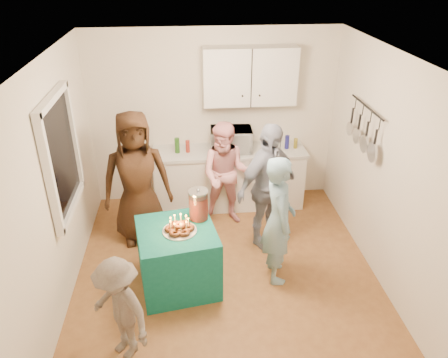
{
  "coord_description": "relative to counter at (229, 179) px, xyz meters",
  "views": [
    {
      "loc": [
        -0.41,
        -4.1,
        3.51
      ],
      "look_at": [
        0.0,
        0.35,
        1.15
      ],
      "focal_mm": 35.0,
      "sensor_mm": 36.0,
      "label": 1
    }
  ],
  "objects": [
    {
      "name": "floor",
      "position": [
        -0.2,
        -1.7,
        -0.43
      ],
      "size": [
        4.0,
        4.0,
        0.0
      ],
      "primitive_type": "plane",
      "color": "brown",
      "rests_on": "ground"
    },
    {
      "name": "ceiling",
      "position": [
        -0.2,
        -1.7,
        2.17
      ],
      "size": [
        4.0,
        4.0,
        0.0
      ],
      "primitive_type": "plane",
      "color": "white",
      "rests_on": "floor"
    },
    {
      "name": "back_wall",
      "position": [
        -0.2,
        0.3,
        0.87
      ],
      "size": [
        3.6,
        3.6,
        0.0
      ],
      "primitive_type": "plane",
      "color": "silver",
      "rests_on": "floor"
    },
    {
      "name": "left_wall",
      "position": [
        -2.0,
        -1.7,
        0.87
      ],
      "size": [
        4.0,
        4.0,
        0.0
      ],
      "primitive_type": "plane",
      "color": "silver",
      "rests_on": "floor"
    },
    {
      "name": "right_wall",
      "position": [
        1.6,
        -1.7,
        0.87
      ],
      "size": [
        4.0,
        4.0,
        0.0
      ],
      "primitive_type": "plane",
      "color": "silver",
      "rests_on": "floor"
    },
    {
      "name": "window_night",
      "position": [
        -1.97,
        -1.4,
        1.12
      ],
      "size": [
        0.04,
        1.0,
        1.2
      ],
      "primitive_type": "cube",
      "color": "black",
      "rests_on": "left_wall"
    },
    {
      "name": "counter",
      "position": [
        0.0,
        0.0,
        0.0
      ],
      "size": [
        2.2,
        0.58,
        0.86
      ],
      "primitive_type": "cube",
      "color": "white",
      "rests_on": "floor"
    },
    {
      "name": "countertop",
      "position": [
        0.0,
        -0.0,
        0.46
      ],
      "size": [
        2.24,
        0.62,
        0.05
      ],
      "primitive_type": "cube",
      "color": "beige",
      "rests_on": "counter"
    },
    {
      "name": "upper_cabinet",
      "position": [
        0.3,
        0.15,
        1.52
      ],
      "size": [
        1.3,
        0.3,
        0.8
      ],
      "primitive_type": "cube",
      "color": "white",
      "rests_on": "back_wall"
    },
    {
      "name": "pot_rack",
      "position": [
        1.52,
        -1.0,
        1.17
      ],
      "size": [
        0.12,
        1.0,
        0.6
      ],
      "primitive_type": "cube",
      "color": "black",
      "rests_on": "right_wall"
    },
    {
      "name": "microwave",
      "position": [
        0.03,
        0.0,
        0.64
      ],
      "size": [
        0.61,
        0.43,
        0.33
      ],
      "primitive_type": "imported",
      "rotation": [
        0.0,
        0.0,
        -0.04
      ],
      "color": "white",
      "rests_on": "countertop"
    },
    {
      "name": "party_table",
      "position": [
        -0.77,
        -1.77,
        -0.05
      ],
      "size": [
        0.98,
        0.98,
        0.76
      ],
      "primitive_type": "cube",
      "rotation": [
        0.0,
        0.0,
        0.17
      ],
      "color": "#0F6557",
      "rests_on": "floor"
    },
    {
      "name": "donut_cake",
      "position": [
        -0.73,
        -1.8,
        0.42
      ],
      "size": [
        0.38,
        0.38,
        0.18
      ],
      "primitive_type": null,
      "color": "#381C0C",
      "rests_on": "party_table"
    },
    {
      "name": "punch_jar",
      "position": [
        -0.51,
        -1.55,
        0.5
      ],
      "size": [
        0.22,
        0.22,
        0.34
      ],
      "primitive_type": "cylinder",
      "color": "#B01E0E",
      "rests_on": "party_table"
    },
    {
      "name": "man_birthday",
      "position": [
        0.39,
        -1.72,
        0.36
      ],
      "size": [
        0.38,
        0.58,
        1.57
      ],
      "primitive_type": "imported",
      "rotation": [
        0.0,
        0.0,
        1.57
      ],
      "color": "#82A9BD",
      "rests_on": "floor"
    },
    {
      "name": "woman_back_left",
      "position": [
        -1.27,
        -0.76,
        0.47
      ],
      "size": [
        0.97,
        0.72,
        1.8
      ],
      "primitive_type": "imported",
      "rotation": [
        0.0,
        0.0,
        0.17
      ],
      "color": "#4D2D16",
      "rests_on": "floor"
    },
    {
      "name": "woman_back_center",
      "position": [
        -0.09,
        -0.47,
        0.32
      ],
      "size": [
        0.84,
        0.72,
        1.5
      ],
      "primitive_type": "imported",
      "rotation": [
        0.0,
        0.0,
        -0.23
      ],
      "color": "pink",
      "rests_on": "floor"
    },
    {
      "name": "woman_back_right",
      "position": [
        0.38,
        -1.04,
        0.42
      ],
      "size": [
        1.04,
        0.92,
        1.69
      ],
      "primitive_type": "imported",
      "rotation": [
        0.0,
        0.0,
        0.63
      ],
      "color": "#11193A",
      "rests_on": "floor"
    },
    {
      "name": "child_near_left",
      "position": [
        -1.3,
        -2.72,
        0.13
      ],
      "size": [
        0.81,
        0.79,
        1.11
      ],
      "primitive_type": "imported",
      "rotation": [
        0.0,
        0.0,
        -0.76
      ],
      "color": "#5A5048",
      "rests_on": "floor"
    }
  ]
}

